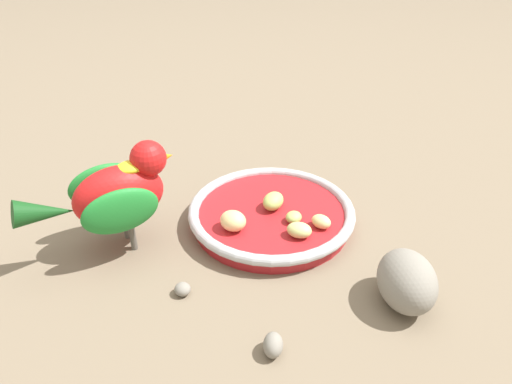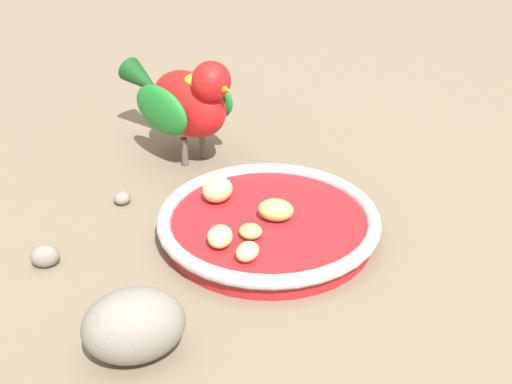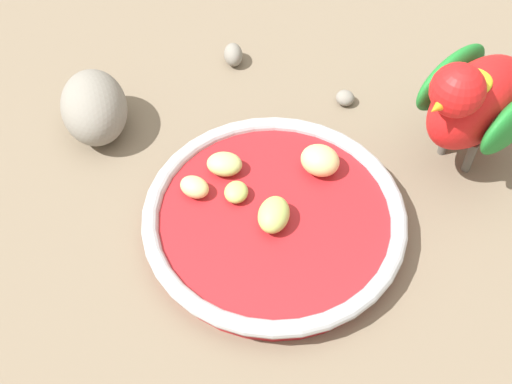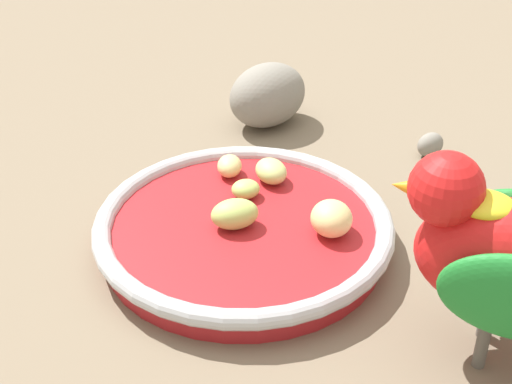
# 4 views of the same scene
# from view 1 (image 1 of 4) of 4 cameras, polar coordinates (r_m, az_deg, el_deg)

# --- Properties ---
(ground_plane) EXTENTS (4.00, 4.00, 0.00)m
(ground_plane) POSITION_cam_1_polar(r_m,az_deg,el_deg) (0.72, 2.73, -3.38)
(ground_plane) COLOR #756651
(feeding_bowl) EXTENTS (0.24, 0.24, 0.03)m
(feeding_bowl) POSITION_cam_1_polar(r_m,az_deg,el_deg) (0.70, 1.84, -2.63)
(feeding_bowl) COLOR #AD1E23
(feeding_bowl) RESTS_ON ground_plane
(apple_piece_0) EXTENTS (0.05, 0.05, 0.03)m
(apple_piece_0) POSITION_cam_1_polar(r_m,az_deg,el_deg) (0.65, -2.73, -3.42)
(apple_piece_0) COLOR #E5C67F
(apple_piece_0) RESTS_ON feeding_bowl
(apple_piece_1) EXTENTS (0.04, 0.03, 0.02)m
(apple_piece_1) POSITION_cam_1_polar(r_m,az_deg,el_deg) (0.67, 7.71, -3.48)
(apple_piece_1) COLOR #E5C67F
(apple_piece_1) RESTS_ON feeding_bowl
(apple_piece_2) EXTENTS (0.03, 0.03, 0.01)m
(apple_piece_2) POSITION_cam_1_polar(r_m,az_deg,el_deg) (0.67, 4.48, -2.99)
(apple_piece_2) COLOR #B2CC66
(apple_piece_2) RESTS_ON feeding_bowl
(apple_piece_3) EXTENTS (0.04, 0.05, 0.02)m
(apple_piece_3) POSITION_cam_1_polar(r_m,az_deg,el_deg) (0.70, 2.04, -0.87)
(apple_piece_3) COLOR #B2CC66
(apple_piece_3) RESTS_ON feeding_bowl
(apple_piece_4) EXTENTS (0.04, 0.03, 0.02)m
(apple_piece_4) POSITION_cam_1_polar(r_m,az_deg,el_deg) (0.64, 5.13, -4.50)
(apple_piece_4) COLOR #C6D17A
(apple_piece_4) RESTS_ON feeding_bowl
(parrot) EXTENTS (0.19, 0.14, 0.15)m
(parrot) POSITION_cam_1_polar(r_m,az_deg,el_deg) (0.65, -16.27, -0.13)
(parrot) COLOR #59544C
(parrot) RESTS_ON ground_plane
(rock_large) EXTENTS (0.07, 0.09, 0.07)m
(rock_large) POSITION_cam_1_polar(r_m,az_deg,el_deg) (0.59, 17.40, -10.02)
(rock_large) COLOR gray
(rock_large) RESTS_ON ground_plane
(pebble_0) EXTENTS (0.03, 0.03, 0.02)m
(pebble_0) POSITION_cam_1_polar(r_m,az_deg,el_deg) (0.60, -8.68, -11.29)
(pebble_0) COLOR gray
(pebble_0) RESTS_ON ground_plane
(pebble_1) EXTENTS (0.02, 0.03, 0.02)m
(pebble_1) POSITION_cam_1_polar(r_m,az_deg,el_deg) (0.53, 2.03, -17.63)
(pebble_1) COLOR gray
(pebble_1) RESTS_ON ground_plane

